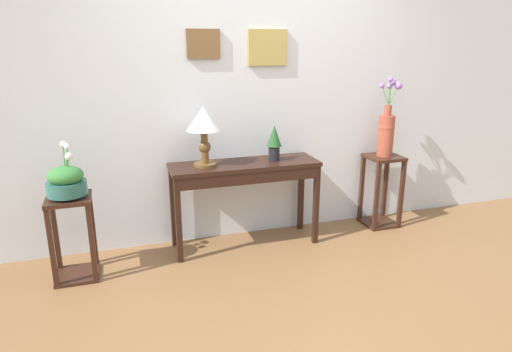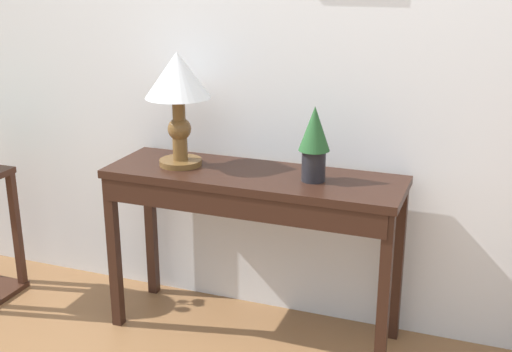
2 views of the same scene
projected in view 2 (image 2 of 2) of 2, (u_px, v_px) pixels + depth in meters
back_wall_with_art at (308, 14)px, 2.81m from camera, size 9.00×0.13×2.80m
console_table at (251, 199)px, 2.81m from camera, size 1.28×0.40×0.76m
table_lamp at (178, 86)px, 2.80m from camera, size 0.28×0.28×0.49m
potted_plant_on_console at (314, 140)px, 2.65m from camera, size 0.13×0.13×0.31m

